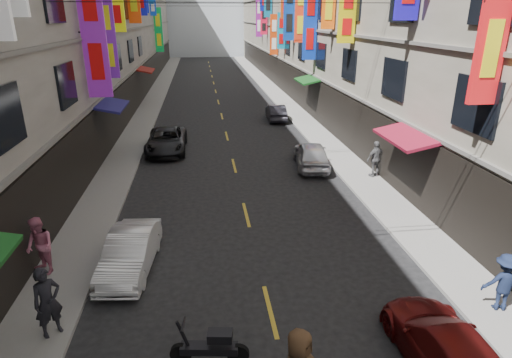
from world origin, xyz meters
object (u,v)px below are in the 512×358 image
object	(u,v)px
car_right_far	(276,112)
pedestrian_lfar	(40,246)
car_right_near	(449,351)
car_left_mid	(130,252)
car_right_mid	(311,155)
pedestrian_rnear	(504,282)
scooter_crossing	(211,347)
scooter_far_right	(303,158)
car_left_far	(167,141)
pedestrian_lnear	(48,302)
pedestrian_rfar	(376,159)

from	to	relation	value
car_right_far	pedestrian_lfar	bearing A→B (deg)	64.12
car_right_near	car_right_far	distance (m)	24.73
car_left_mid	car_right_mid	distance (m)	11.80
car_left_mid	pedestrian_rnear	xyz separation A→B (m)	(10.00, -3.36, 0.32)
scooter_crossing	scooter_far_right	size ratio (longest dim) A/B	1.00
car_left_far	pedestrian_lnear	size ratio (longest dim) A/B	2.61
scooter_far_right	pedestrian_lnear	bearing A→B (deg)	41.72
pedestrian_lfar	pedestrian_rfar	world-z (taller)	pedestrian_lfar
car_right_far	pedestrian_lfar	size ratio (longest dim) A/B	1.98
scooter_far_right	car_right_far	world-z (taller)	car_right_far
car_left_far	car_right_near	xyz separation A→B (m)	(7.16, -17.63, -0.04)
car_right_far	pedestrian_lnear	world-z (taller)	pedestrian_lnear
scooter_crossing	car_left_mid	bearing A→B (deg)	37.62
pedestrian_lfar	pedestrian_rfar	distance (m)	14.74
car_right_mid	pedestrian_lnear	distance (m)	14.92
pedestrian_lfar	pedestrian_rfar	size ratio (longest dim) A/B	1.03
pedestrian_lfar	scooter_crossing	bearing A→B (deg)	1.32
pedestrian_lnear	pedestrian_lfar	size ratio (longest dim) A/B	1.01
pedestrian_lnear	pedestrian_rfar	distance (m)	15.35
scooter_crossing	car_right_far	world-z (taller)	car_right_far
car_right_near	pedestrian_lfar	distance (m)	11.26
scooter_far_right	car_left_mid	distance (m)	11.62
car_right_near	car_right_mid	world-z (taller)	car_right_mid
car_right_far	pedestrian_rfar	distance (m)	13.16
scooter_far_right	scooter_crossing	bearing A→B (deg)	57.61
scooter_crossing	car_right_far	bearing A→B (deg)	-5.01
scooter_far_right	car_right_mid	bearing A→B (deg)	151.95
car_left_mid	pedestrian_rfar	bearing A→B (deg)	37.99
scooter_crossing	car_right_mid	size ratio (longest dim) A/B	0.45
pedestrian_rnear	car_left_far	bearing A→B (deg)	-45.93
car_right_far	pedestrian_lnear	size ratio (longest dim) A/B	1.97
scooter_far_right	car_left_mid	bearing A→B (deg)	38.95
scooter_crossing	pedestrian_rnear	distance (m)	7.71
pedestrian_lnear	pedestrian_rnear	world-z (taller)	pedestrian_lnear
pedestrian_lfar	pedestrian_rnear	world-z (taller)	pedestrian_lfar
scooter_far_right	car_right_near	bearing A→B (deg)	79.01
car_left_mid	pedestrian_rfar	xyz separation A→B (m)	(10.57, 6.68, 0.39)
scooter_crossing	car_right_mid	xyz separation A→B (m)	(5.59, 12.91, 0.24)
pedestrian_rnear	car_right_mid	bearing A→B (deg)	-67.73
car_right_far	scooter_crossing	bearing A→B (deg)	79.03
pedestrian_rnear	pedestrian_rfar	size ratio (longest dim) A/B	0.91
car_left_mid	car_right_near	bearing A→B (deg)	-28.97
scooter_crossing	car_left_far	size ratio (longest dim) A/B	0.38
car_right_near	pedestrian_lfar	bearing A→B (deg)	-26.11
car_left_mid	pedestrian_lnear	distance (m)	3.22
car_left_far	pedestrian_rfar	size ratio (longest dim) A/B	2.69
car_right_far	car_left_mid	bearing A→B (deg)	70.20
car_left_mid	pedestrian_lnear	bearing A→B (deg)	-111.71
scooter_far_right	pedestrian_lnear	xyz separation A→B (m)	(-8.99, -11.70, 0.59)
car_left_mid	car_right_mid	xyz separation A→B (m)	(7.93, 8.73, 0.07)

